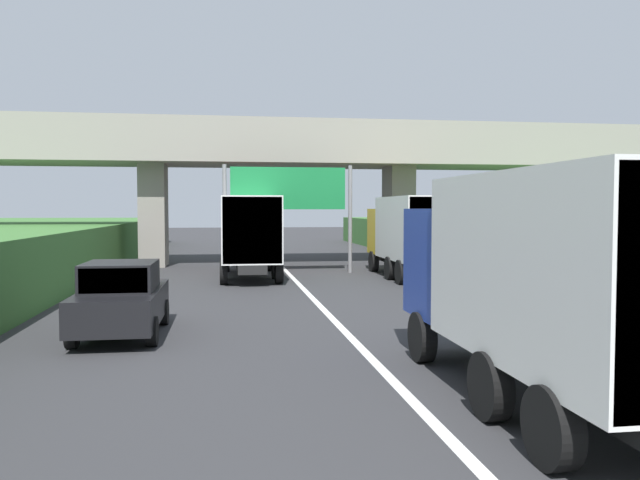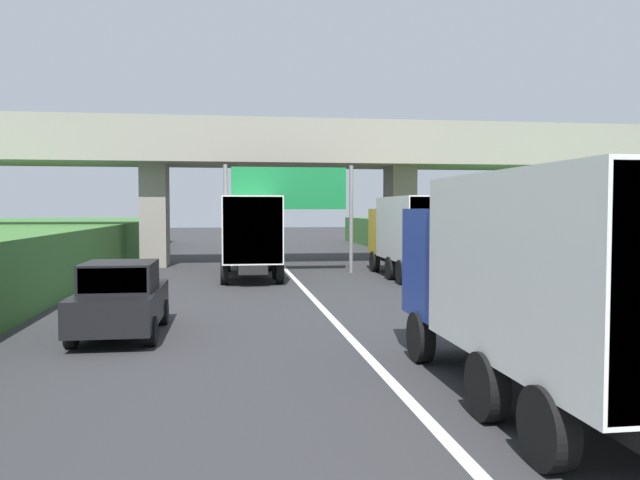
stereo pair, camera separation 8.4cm
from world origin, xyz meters
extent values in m
cube|color=white|center=(0.00, 25.89, 0.00)|extent=(0.20, 91.78, 0.01)
cube|color=gray|center=(0.00, 32.36, 5.77)|extent=(40.00, 4.80, 1.10)
cube|color=gray|center=(0.00, 30.14, 6.87)|extent=(40.00, 0.36, 1.10)
cube|color=gray|center=(0.00, 34.58, 6.87)|extent=(40.00, 0.36, 1.10)
cube|color=gray|center=(-6.47, 32.36, 2.61)|extent=(1.30, 2.20, 5.22)
cube|color=gray|center=(6.47, 32.36, 2.61)|extent=(1.30, 2.20, 5.22)
cylinder|color=slate|center=(-2.85, 27.54, 2.46)|extent=(0.18, 0.18, 4.92)
cylinder|color=slate|center=(2.85, 27.54, 2.46)|extent=(0.18, 0.18, 4.92)
cube|color=#167238|center=(0.00, 27.54, 3.87)|extent=(5.20, 0.12, 1.90)
cube|color=white|center=(0.00, 27.53, 3.87)|extent=(4.89, 0.01, 1.67)
cube|color=black|center=(1.88, 7.98, 0.66)|extent=(1.10, 7.30, 0.36)
cube|color=#233D9E|center=(1.88, 10.58, 1.89)|extent=(2.10, 2.10, 2.10)
cube|color=#2D3842|center=(1.88, 11.60, 2.19)|extent=(1.89, 0.06, 0.90)
cube|color=silver|center=(1.88, 6.93, 2.14)|extent=(2.30, 5.20, 2.60)
cylinder|color=black|center=(0.91, 10.58, 0.48)|extent=(0.30, 0.96, 0.96)
cylinder|color=black|center=(2.85, 10.58, 0.48)|extent=(0.30, 0.96, 0.96)
cylinder|color=black|center=(0.81, 5.50, 0.48)|extent=(0.30, 0.96, 0.96)
cylinder|color=black|center=(0.81, 7.19, 0.48)|extent=(0.30, 0.96, 0.96)
cylinder|color=black|center=(2.95, 7.19, 0.48)|extent=(0.30, 0.96, 0.96)
cube|color=black|center=(5.00, 25.20, 0.66)|extent=(1.10, 7.30, 0.36)
cube|color=gold|center=(5.00, 27.80, 1.89)|extent=(2.10, 2.10, 2.10)
cube|color=#2D3842|center=(5.00, 28.82, 2.19)|extent=(1.89, 0.06, 0.90)
cube|color=silver|center=(5.00, 24.15, 2.14)|extent=(2.30, 5.20, 2.60)
cube|color=#A8A8A4|center=(5.00, 21.57, 2.14)|extent=(2.21, 0.04, 2.50)
cylinder|color=black|center=(4.03, 27.80, 0.48)|extent=(0.30, 0.96, 0.96)
cylinder|color=black|center=(5.97, 27.80, 0.48)|extent=(0.30, 0.96, 0.96)
cylinder|color=black|center=(3.93, 22.72, 0.48)|extent=(0.30, 0.96, 0.96)
cylinder|color=black|center=(6.07, 22.72, 0.48)|extent=(0.30, 0.96, 0.96)
cylinder|color=black|center=(3.93, 24.41, 0.48)|extent=(0.30, 0.96, 0.96)
cylinder|color=black|center=(6.07, 24.41, 0.48)|extent=(0.30, 0.96, 0.96)
cube|color=black|center=(-1.83, 26.17, 0.66)|extent=(1.10, 7.30, 0.36)
cube|color=red|center=(-1.83, 28.77, 1.89)|extent=(2.10, 2.10, 2.10)
cube|color=#2D3842|center=(-1.83, 29.79, 2.19)|extent=(1.89, 0.06, 0.90)
cube|color=silver|center=(-1.83, 25.12, 2.14)|extent=(2.30, 5.20, 2.60)
cube|color=#A8A8A4|center=(-1.83, 22.54, 2.14)|extent=(2.21, 0.04, 2.50)
cylinder|color=black|center=(-2.80, 28.77, 0.48)|extent=(0.30, 0.96, 0.96)
cylinder|color=black|center=(-0.86, 28.77, 0.48)|extent=(0.30, 0.96, 0.96)
cylinder|color=black|center=(-2.90, 23.69, 0.48)|extent=(0.30, 0.96, 0.96)
cylinder|color=black|center=(-0.76, 23.69, 0.48)|extent=(0.30, 0.96, 0.96)
cylinder|color=black|center=(-2.90, 25.38, 0.48)|extent=(0.30, 0.96, 0.96)
cylinder|color=black|center=(-0.76, 25.38, 0.48)|extent=(0.30, 0.96, 0.96)
cube|color=black|center=(-5.20, 14.04, 0.70)|extent=(1.76, 4.10, 0.76)
cube|color=black|center=(-5.20, 13.89, 1.40)|extent=(1.56, 1.90, 0.64)
cube|color=#2D3842|center=(-5.20, 12.97, 1.40)|extent=(1.44, 0.06, 0.54)
cylinder|color=black|center=(-6.02, 15.32, 0.32)|extent=(0.22, 0.64, 0.64)
cylinder|color=black|center=(-4.38, 15.32, 0.32)|extent=(0.22, 0.64, 0.64)
cylinder|color=black|center=(-6.02, 12.77, 0.32)|extent=(0.22, 0.64, 0.64)
cylinder|color=black|center=(-4.38, 12.77, 0.32)|extent=(0.22, 0.64, 0.64)
cylinder|color=orange|center=(6.72, 16.81, 0.45)|extent=(0.56, 0.56, 0.90)
cylinder|color=white|center=(6.72, 16.81, 0.52)|extent=(0.57, 0.57, 0.12)
camera|label=1|loc=(-2.80, -1.04, 2.94)|focal=35.60mm
camera|label=2|loc=(-2.72, -1.05, 2.94)|focal=35.60mm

